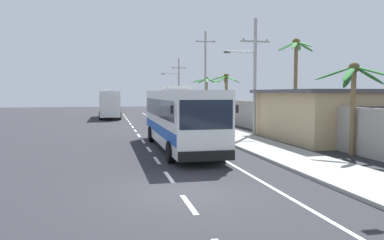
# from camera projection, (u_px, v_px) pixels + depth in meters

# --- Properties ---
(ground_plane) EXTENTS (160.00, 160.00, 0.00)m
(ground_plane) POSITION_uv_depth(u_px,v_px,m) (180.00, 192.00, 12.49)
(ground_plane) COLOR #28282D
(sidewalk_kerb) EXTENTS (3.20, 90.00, 0.14)m
(sidewalk_kerb) POSITION_uv_depth(u_px,v_px,m) (257.00, 144.00, 23.70)
(sidewalk_kerb) COLOR #999993
(sidewalk_kerb) RESTS_ON ground
(lane_markings) EXTENTS (3.40, 71.00, 0.01)m
(lane_markings) POSITION_uv_depth(u_px,v_px,m) (170.00, 139.00, 26.99)
(lane_markings) COLOR white
(lane_markings) RESTS_ON ground
(boundary_wall) EXTENTS (0.24, 60.00, 2.54)m
(boundary_wall) POSITION_uv_depth(u_px,v_px,m) (284.00, 120.00, 28.33)
(boundary_wall) COLOR #9E998E
(boundary_wall) RESTS_ON ground
(coach_bus_foreground) EXTENTS (3.05, 12.34, 3.71)m
(coach_bus_foreground) POSITION_uv_depth(u_px,v_px,m) (179.00, 116.00, 22.08)
(coach_bus_foreground) COLOR white
(coach_bus_foreground) RESTS_ON ground
(coach_bus_far_lane) EXTENTS (2.88, 10.59, 3.74)m
(coach_bus_far_lane) POSITION_uv_depth(u_px,v_px,m) (110.00, 103.00, 49.25)
(coach_bus_far_lane) COLOR white
(coach_bus_far_lane) RESTS_ON ground
(motorcycle_beside_bus) EXTENTS (0.56, 1.96, 1.59)m
(motorcycle_beside_bus) POSITION_uv_depth(u_px,v_px,m) (185.00, 125.00, 31.21)
(motorcycle_beside_bus) COLOR black
(motorcycle_beside_bus) RESTS_ON ground
(utility_pole_mid) EXTENTS (3.66, 0.24, 8.94)m
(utility_pole_mid) POSITION_uv_depth(u_px,v_px,m) (254.00, 74.00, 28.89)
(utility_pole_mid) COLOR #9E9E99
(utility_pole_mid) RESTS_ON ground
(utility_pole_far) EXTENTS (2.40, 0.24, 10.39)m
(utility_pole_far) POSITION_uv_depth(u_px,v_px,m) (205.00, 75.00, 43.75)
(utility_pole_far) COLOR #9E9E99
(utility_pole_far) RESTS_ON ground
(utility_pole_distant) EXTENTS (3.81, 0.24, 8.66)m
(utility_pole_distant) POSITION_uv_depth(u_px,v_px,m) (178.00, 84.00, 58.59)
(utility_pole_distant) COLOR #9E9E99
(utility_pole_distant) RESTS_ON ground
(palm_nearest) EXTENTS (3.52, 3.49, 5.34)m
(palm_nearest) POSITION_uv_depth(u_px,v_px,m) (206.00, 89.00, 46.61)
(palm_nearest) COLOR brown
(palm_nearest) RESTS_ON ground
(palm_second) EXTENTS (2.90, 2.98, 5.22)m
(palm_second) POSITION_uv_depth(u_px,v_px,m) (226.00, 88.00, 37.09)
(palm_second) COLOR brown
(palm_second) RESTS_ON ground
(palm_third) EXTENTS (3.72, 3.65, 4.90)m
(palm_third) POSITION_uv_depth(u_px,v_px,m) (354.00, 85.00, 19.68)
(palm_third) COLOR brown
(palm_third) RESTS_ON ground
(palm_fourth) EXTENTS (2.79, 2.71, 7.24)m
(palm_fourth) POSITION_uv_depth(u_px,v_px,m) (296.00, 66.00, 27.27)
(palm_fourth) COLOR brown
(palm_fourth) RESTS_ON ground
(roadside_building) EXTENTS (14.70, 9.69, 3.53)m
(roadside_building) POSITION_uv_depth(u_px,v_px,m) (370.00, 114.00, 26.95)
(roadside_building) COLOR tan
(roadside_building) RESTS_ON ground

